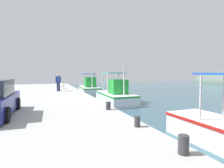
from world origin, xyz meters
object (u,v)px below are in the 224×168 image
at_px(pelican, 62,85).
at_px(mooring_bollard_second, 137,121).
at_px(fishing_boat_second, 116,95).
at_px(fisherman_standing, 58,82).
at_px(mooring_bollard_third, 183,145).
at_px(fishing_boat_nearest, 89,88).
at_px(mooring_bollard_nearest, 108,106).

relative_size(pelican, mooring_bollard_second, 2.40).
xyz_separation_m(fishing_boat_second, fisherman_standing, (-4.27, -4.48, 1.06)).
distance_m(fisherman_standing, mooring_bollard_second, 13.34).
height_order(mooring_bollard_second, mooring_bollard_third, mooring_bollard_third).
relative_size(fishing_boat_nearest, mooring_bollard_nearest, 15.43).
bearing_deg(fisherman_standing, fishing_boat_nearest, 134.41).
xyz_separation_m(mooring_bollard_nearest, mooring_bollard_second, (3.05, 0.00, -0.01)).
relative_size(fishing_boat_nearest, mooring_bollard_third, 13.70).
xyz_separation_m(fisherman_standing, mooring_bollard_third, (15.40, 1.76, -0.74)).
bearing_deg(mooring_bollard_nearest, fisherman_standing, -170.18).
bearing_deg(fisherman_standing, mooring_bollard_third, 6.51).
height_order(mooring_bollard_nearest, mooring_bollard_second, mooring_bollard_nearest).
bearing_deg(pelican, fisherman_standing, -11.84).
bearing_deg(mooring_bollard_second, fishing_boat_nearest, 172.31).
height_order(fishing_boat_second, fisherman_standing, fishing_boat_second).
relative_size(fisherman_standing, mooring_bollard_second, 4.68).
distance_m(fishing_boat_nearest, pelican, 3.61).
height_order(fishing_boat_nearest, mooring_bollard_nearest, fishing_boat_nearest).
bearing_deg(fishing_boat_nearest, mooring_bollard_second, -7.69).
xyz_separation_m(pelican, mooring_bollard_third, (18.45, 1.12, -0.18)).
xyz_separation_m(fishing_boat_second, mooring_bollard_third, (11.13, -2.72, 0.32)).
xyz_separation_m(mooring_bollard_nearest, mooring_bollard_third, (5.25, 0.00, 0.02)).
distance_m(fishing_boat_nearest, mooring_bollard_second, 17.35).
distance_m(pelican, mooring_bollard_nearest, 13.24).
bearing_deg(mooring_bollard_third, mooring_bollard_second, 180.00).
bearing_deg(fishing_boat_second, pelican, -152.30).
bearing_deg(mooring_bollard_nearest, pelican, -175.15).
xyz_separation_m(fishing_boat_nearest, pelican, (0.95, -3.44, 0.52)).
distance_m(pelican, mooring_bollard_third, 18.48).
distance_m(fishing_boat_nearest, mooring_bollard_nearest, 14.34).
height_order(fishing_boat_second, pelican, fishing_boat_second).
height_order(fishing_boat_second, mooring_bollard_third, fishing_boat_second).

